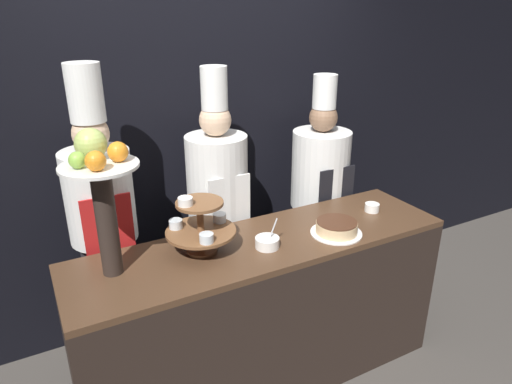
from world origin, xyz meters
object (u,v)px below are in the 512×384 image
object	(u,v)px
serving_bowl_near	(267,242)
chef_center_left	(218,203)
cake_round	(336,228)
fruit_pedestal	(101,184)
tiered_stand	(200,225)
cup_white	(372,207)
chef_center_right	(319,190)
chef_left	(103,222)

from	to	relation	value
serving_bowl_near	chef_center_left	bearing A→B (deg)	92.46
cake_round	fruit_pedestal	bearing A→B (deg)	170.37
tiered_stand	cake_round	bearing A→B (deg)	-13.15
cake_round	cup_white	world-z (taller)	cake_round
cup_white	serving_bowl_near	bearing A→B (deg)	-173.66
serving_bowl_near	cake_round	bearing A→B (deg)	-6.63
cup_white	chef_center_left	size ratio (longest dim) A/B	0.05
tiered_stand	chef_center_left	distance (m)	0.56
chef_center_right	cake_round	bearing A→B (deg)	-118.28
cup_white	chef_center_right	size ratio (longest dim) A/B	0.05
tiered_stand	chef_center_left	bearing A→B (deg)	56.80
chef_center_left	tiered_stand	bearing A→B (deg)	-123.20
serving_bowl_near	chef_center_left	xyz separation A→B (m)	(-0.02, 0.58, 0.01)
chef_center_right	cup_white	bearing A→B (deg)	-85.11
fruit_pedestal	chef_left	distance (m)	0.58
fruit_pedestal	cup_white	size ratio (longest dim) A/B	7.76
cake_round	serving_bowl_near	bearing A→B (deg)	173.37
cup_white	chef_left	world-z (taller)	chef_left
tiered_stand	chef_center_right	size ratio (longest dim) A/B	0.21
chef_center_left	serving_bowl_near	bearing A→B (deg)	-87.54
cup_white	chef_center_left	bearing A→B (deg)	149.09
fruit_pedestal	cup_white	world-z (taller)	fruit_pedestal
cake_round	chef_center_right	size ratio (longest dim) A/B	0.17
fruit_pedestal	serving_bowl_near	size ratio (longest dim) A/B	4.37
cake_round	chef_center_left	size ratio (longest dim) A/B	0.16
tiered_stand	serving_bowl_near	distance (m)	0.37
fruit_pedestal	chef_left	world-z (taller)	chef_left
cake_round	cup_white	distance (m)	0.40
cake_round	cup_white	bearing A→B (deg)	19.79
tiered_stand	fruit_pedestal	distance (m)	0.54
chef_left	cup_white	bearing A→B (deg)	-17.93
tiered_stand	serving_bowl_near	bearing A→B (deg)	-21.06
tiered_stand	chef_left	distance (m)	0.61
fruit_pedestal	cake_round	distance (m)	1.27
fruit_pedestal	cake_round	xyz separation A→B (m)	(1.19, -0.20, -0.41)
serving_bowl_near	chef_center_right	world-z (taller)	chef_center_right
fruit_pedestal	chef_left	xyz separation A→B (m)	(0.05, 0.43, -0.38)
tiered_stand	chef_left	xyz separation A→B (m)	(-0.40, 0.46, -0.08)
fruit_pedestal	tiered_stand	bearing A→B (deg)	-3.65
cup_white	serving_bowl_near	distance (m)	0.80
chef_left	chef_center_right	size ratio (longest dim) A/B	1.09
chef_left	chef_center_left	xyz separation A→B (m)	(0.70, -0.00, -0.03)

